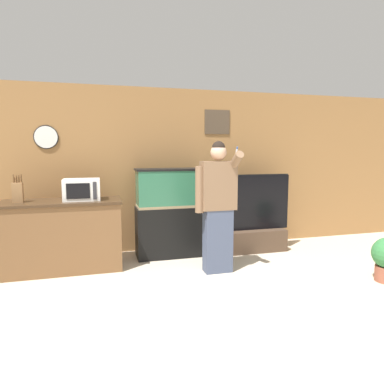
# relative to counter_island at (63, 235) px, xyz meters

# --- Properties ---
(ground_plane) EXTENTS (18.00, 18.00, 0.00)m
(ground_plane) POSITION_rel_counter_island_xyz_m (1.55, -2.51, -0.48)
(ground_plane) COLOR beige
(wall_back_paneled) EXTENTS (10.00, 0.08, 2.60)m
(wall_back_paneled) POSITION_rel_counter_island_xyz_m (1.55, 0.65, 0.83)
(wall_back_paneled) COLOR olive
(wall_back_paneled) RESTS_ON ground_plane
(counter_island) EXTENTS (1.57, 0.67, 0.95)m
(counter_island) POSITION_rel_counter_island_xyz_m (0.00, 0.00, 0.00)
(counter_island) COLOR brown
(counter_island) RESTS_ON ground_plane
(microwave) EXTENTS (0.47, 0.35, 0.29)m
(microwave) POSITION_rel_counter_island_xyz_m (0.27, -0.01, 0.62)
(microwave) COLOR white
(microwave) RESTS_ON counter_island
(knife_block) EXTENTS (0.12, 0.09, 0.36)m
(knife_block) POSITION_rel_counter_island_xyz_m (-0.52, -0.02, 0.61)
(knife_block) COLOR olive
(knife_block) RESTS_ON counter_island
(aquarium_on_stand) EXTENTS (1.10, 0.44, 1.35)m
(aquarium_on_stand) POSITION_rel_counter_island_xyz_m (1.56, 0.24, 0.20)
(aquarium_on_stand) COLOR black
(aquarium_on_stand) RESTS_ON ground_plane
(tv_on_stand) EXTENTS (1.15, 0.40, 1.24)m
(tv_on_stand) POSITION_rel_counter_island_xyz_m (2.92, 0.14, -0.12)
(tv_on_stand) COLOR #4C3828
(tv_on_stand) RESTS_ON ground_plane
(person_standing) EXTENTS (0.55, 0.41, 1.74)m
(person_standing) POSITION_rel_counter_island_xyz_m (1.99, -0.63, 0.43)
(person_standing) COLOR #424C66
(person_standing) RESTS_ON ground_plane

